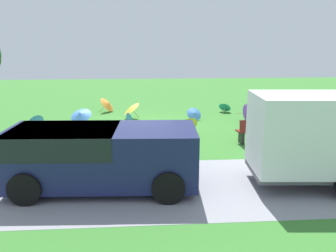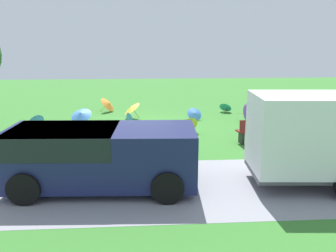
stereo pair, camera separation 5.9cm
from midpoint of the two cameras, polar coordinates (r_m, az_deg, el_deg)
The scene contains 16 objects.
ground at distance 15.49m, azimuth -4.15°, elevation -0.11°, with size 40.00×40.00×0.00m, color #387A2D.
road_strip at distance 9.22m, azimuth -4.15°, elevation -9.66°, with size 40.00×3.91×0.01m, color gray.
van_dark at distance 9.06m, azimuth -11.36°, elevation -4.21°, with size 4.69×2.32×1.53m.
box_trailer_white at distance 9.67m, azimuth 22.85°, elevation -1.38°, with size 3.32×2.07×2.34m.
park_bench at distance 13.29m, azimuth 14.45°, elevation -0.72°, with size 1.64×0.65×0.90m.
parasol_yellow_0 at distance 13.22m, azimuth -14.57°, elevation -0.77°, with size 1.04×1.08×0.80m.
parasol_yellow_1 at distance 14.36m, azimuth 3.35°, elevation 0.31°, with size 0.88×0.79×0.73m.
parasol_blue_0 at distance 15.60m, azimuth -20.31°, elevation 0.57°, with size 0.83×0.85×0.75m.
parasol_purple_0 at distance 16.86m, azimuth 12.76°, elevation 2.09°, with size 0.82×0.80×0.80m.
parasol_orange_0 at distance 18.84m, azimuth -9.37°, elevation 3.51°, with size 0.94×1.04×0.81m.
parasol_blue_1 at distance 14.75m, azimuth -5.63°, elevation 0.74°, with size 0.80×0.82×0.79m.
parasol_yellow_2 at distance 17.04m, azimuth -5.75°, elevation 2.89°, with size 0.95×1.02×0.84m.
parasol_yellow_3 at distance 12.46m, azimuth 0.54°, elevation -1.54°, with size 1.13×1.05×0.77m.
parasol_blue_2 at distance 16.65m, azimuth 4.39°, elevation 1.98°, with size 0.82×0.73×0.63m.
parasol_teal_0 at distance 18.80m, azimuth 9.24°, elevation 3.07°, with size 0.80×0.76×0.57m.
parasol_blue_3 at distance 15.75m, azimuth -13.58°, elevation 1.85°, with size 1.10×1.07×0.87m.
Camera 2 is at (-0.09, 15.07, 3.62)m, focal length 38.32 mm.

